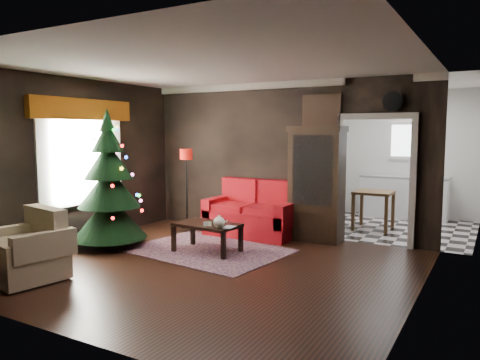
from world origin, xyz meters
The scene contains 26 objects.
floor centered at (0.00, 0.00, 0.00)m, with size 5.50×5.50×0.00m, color black.
ceiling centered at (0.00, 0.00, 2.80)m, with size 5.50×5.50×0.00m, color white.
wall_back centered at (0.00, 2.50, 1.40)m, with size 5.50×5.50×0.00m, color black.
wall_front centered at (0.00, -2.50, 1.40)m, with size 5.50×5.50×0.00m, color black.
wall_left centered at (-2.75, 0.00, 1.40)m, with size 5.50×5.50×0.00m, color black.
wall_right centered at (2.75, 0.00, 1.40)m, with size 5.50×5.50×0.00m, color black.
doorway centered at (1.70, 2.50, 1.05)m, with size 1.10×0.10×2.10m, color white, non-canonical shape.
left_window centered at (-2.71, 0.20, 1.45)m, with size 0.05×1.60×1.40m, color white.
valance centered at (-2.63, 0.20, 2.27)m, with size 0.12×2.10×0.35m, color #7A3908.
kitchen_floor centered at (1.70, 4.00, 0.00)m, with size 3.00×3.00×0.00m, color silver.
kitchen_window centered at (1.70, 5.45, 1.70)m, with size 0.70×0.06×0.70m, color white.
rug centered at (-0.51, 0.74, 0.01)m, with size 2.40×1.74×0.01m, color #3D2832.
loveseat centered at (-0.40, 2.05, 0.50)m, with size 1.70×0.90×1.00m, color maroon, non-canonical shape.
curio_cabinet centered at (0.75, 2.27, 0.95)m, with size 0.90×0.45×1.90m, color black, non-canonical shape.
floor_lamp centered at (-1.64, 1.74, 0.83)m, with size 0.25×0.25×1.48m, color black, non-canonical shape.
christmas_tree centered at (-2.05, 0.17, 1.05)m, with size 1.20×1.20×2.29m, color black, non-canonical shape.
armchair centered at (-1.70, -1.63, 0.46)m, with size 0.86×0.86×0.88m, color #B7AC8A, non-canonical shape.
coffee_table centered at (-0.47, 0.67, 0.24)m, with size 1.00×0.60×0.45m, color black, non-canonical shape.
teapot centered at (-0.09, 0.44, 0.56)m, with size 0.20×0.20×0.19m, color white, non-canonical shape.
cup_a centered at (-0.38, 0.49, 0.49)m, with size 0.07×0.07×0.06m, color white.
cup_b centered at (-0.32, 0.52, 0.49)m, with size 0.07×0.07×0.06m, color silver.
book centered at (-0.06, 0.53, 0.57)m, with size 0.16×0.02×0.22m, color #947E5F.
wall_clock centered at (1.95, 2.45, 2.38)m, with size 0.32×0.32×0.06m, color silver.
painting centered at (0.75, 2.46, 2.25)m, with size 0.62×0.05×0.52m, color #C38442.
kitchen_counter centered at (1.70, 5.20, 0.45)m, with size 1.80×0.60×0.90m, color white.
kitchen_table centered at (1.40, 3.70, 0.38)m, with size 0.70×0.70×0.75m, color #513822, non-canonical shape.
Camera 1 is at (3.49, -5.27, 1.89)m, focal length 34.43 mm.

